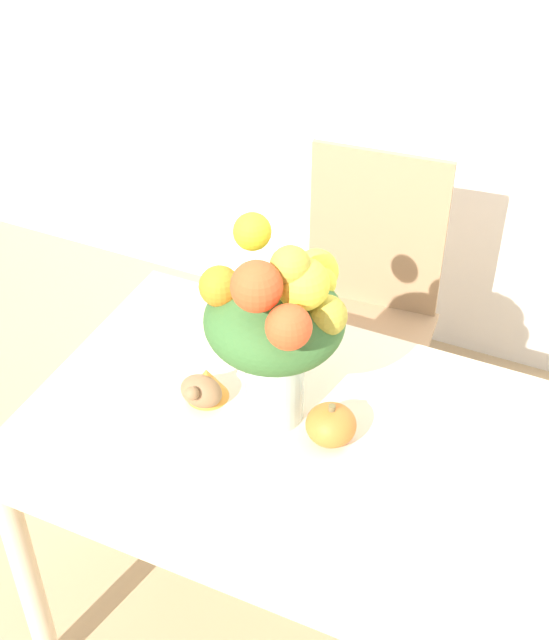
{
  "coord_description": "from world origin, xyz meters",
  "views": [
    {
      "loc": [
        0.5,
        -1.25,
        2.13
      ],
      "look_at": [
        -0.09,
        0.04,
        1.01
      ],
      "focal_mm": 50.0,
      "sensor_mm": 36.0,
      "label": 1
    }
  ],
  "objects": [
    {
      "name": "dining_table",
      "position": [
        0.0,
        0.0,
        0.63
      ],
      "size": [
        1.23,
        0.8,
        0.75
      ],
      "color": "beige",
      "rests_on": "ground_plane"
    },
    {
      "name": "pumpkin",
      "position": [
        0.05,
        0.02,
        0.79
      ],
      "size": [
        0.11,
        0.11,
        0.1
      ],
      "color": "orange",
      "rests_on": "dining_table"
    },
    {
      "name": "flower_vase",
      "position": [
        -0.08,
        0.04,
        1.0
      ],
      "size": [
        0.3,
        0.33,
        0.47
      ],
      "color": "#B2CCBC",
      "rests_on": "dining_table"
    },
    {
      "name": "ground_plane",
      "position": [
        0.0,
        0.0,
        0.0
      ],
      "size": [
        12.0,
        12.0,
        0.0
      ],
      "primitive_type": "plane",
      "color": "tan"
    },
    {
      "name": "turkey_figurine",
      "position": [
        -0.25,
        0.02,
        0.78
      ],
      "size": [
        0.1,
        0.13,
        0.08
      ],
      "color": "#936642",
      "rests_on": "dining_table"
    },
    {
      "name": "dining_chair_near_window",
      "position": [
        -0.12,
        0.73,
        0.51
      ],
      "size": [
        0.46,
        0.46,
        0.99
      ],
      "rotation": [
        0.0,
        0.0,
        0.09
      ],
      "color": "#9E7A56",
      "rests_on": "ground_plane"
    }
  ]
}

